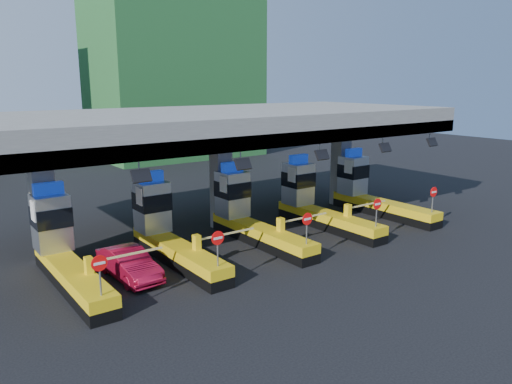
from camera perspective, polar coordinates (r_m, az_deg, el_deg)
ground at (r=27.91m, az=-0.61°, el=-5.48°), size 120.00×120.00×0.00m
toll_canopy at (r=29.04m, az=-3.97°, el=7.56°), size 28.00×12.09×7.00m
toll_lane_far_left at (r=23.66m, az=-21.25°, el=-6.15°), size 4.43×8.00×4.16m
toll_lane_left at (r=25.29m, az=-10.27°, el=-4.29°), size 4.43×8.00×4.16m
toll_lane_center at (r=27.73m, az=-0.95°, el=-2.59°), size 4.43×8.00×4.16m
toll_lane_right at (r=30.80m, az=6.66°, el=-1.14°), size 4.43×8.00×4.16m
toll_lane_far_right at (r=34.32m, az=12.80°, el=0.04°), size 4.43×8.00×4.16m
bg_building_scaffold at (r=60.45m, az=-9.52°, el=17.45°), size 18.00×12.00×28.00m
red_car at (r=23.14m, az=-14.31°, el=-7.96°), size 1.67×4.20×1.36m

